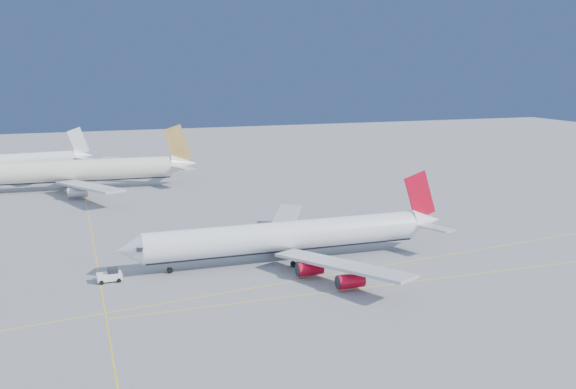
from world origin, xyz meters
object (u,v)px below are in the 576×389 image
(airliner_virgin, at_px, (292,236))
(airliner_etihad, at_px, (76,171))
(pushback_tug, at_px, (110,276))
(airliner_third, at_px, (5,162))

(airliner_virgin, relative_size, airliner_etihad, 0.90)
(pushback_tug, bearing_deg, airliner_etihad, 88.95)
(airliner_third, relative_size, pushback_tug, 13.44)
(airliner_virgin, xyz_separation_m, airliner_etihad, (-35.42, 82.29, 0.86))
(airliner_virgin, height_order, airliner_third, airliner_virgin)
(airliner_etihad, xyz_separation_m, pushback_tug, (3.43, -83.48, -4.38))
(airliner_virgin, height_order, airliner_etihad, airliner_etihad)
(airliner_virgin, distance_m, airliner_third, 126.67)
(airliner_virgin, bearing_deg, pushback_tug, -177.84)
(airliner_etihad, relative_size, airliner_third, 1.25)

